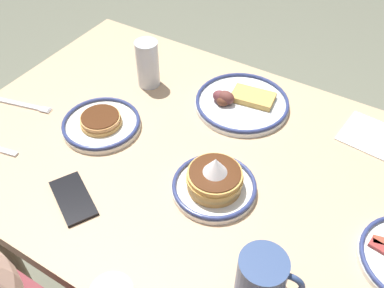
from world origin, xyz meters
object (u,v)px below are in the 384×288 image
object	(u,v)px
plate_center_pancakes	(101,123)
drinking_glass	(148,66)
plate_far_companion	(214,182)
cell_phone	(73,198)
paper_napkin	(372,136)
fork_near	(23,105)
coffee_mug	(263,276)
plate_near_main	(241,102)

from	to	relation	value
plate_center_pancakes	drinking_glass	xyz separation A→B (m)	(0.00, -0.23, 0.05)
plate_far_companion	cell_phone	world-z (taller)	plate_far_companion
drinking_glass	plate_far_companion	bearing A→B (deg)	145.02
drinking_glass	paper_napkin	distance (m)	0.66
plate_far_companion	fork_near	xyz separation A→B (m)	(0.62, 0.01, -0.03)
fork_near	drinking_glass	bearing A→B (deg)	-132.09
plate_center_pancakes	cell_phone	size ratio (longest dim) A/B	1.48
plate_center_pancakes	coffee_mug	bearing A→B (deg)	160.24
plate_center_pancakes	plate_far_companion	size ratio (longest dim) A/B	1.06
plate_center_pancakes	fork_near	size ratio (longest dim) A/B	1.18
plate_center_pancakes	fork_near	world-z (taller)	plate_center_pancakes
plate_far_companion	cell_phone	xyz separation A→B (m)	(0.27, 0.19, -0.02)
plate_near_main	drinking_glass	world-z (taller)	drinking_glass
paper_napkin	fork_near	world-z (taller)	fork_near
plate_center_pancakes	coffee_mug	xyz separation A→B (m)	(-0.57, 0.20, 0.04)
cell_phone	paper_napkin	bearing A→B (deg)	-104.23
plate_near_main	coffee_mug	size ratio (longest dim) A/B	2.09
coffee_mug	drinking_glass	xyz separation A→B (m)	(0.57, -0.43, 0.01)
plate_center_pancakes	plate_far_companion	xyz separation A→B (m)	(-0.37, 0.03, 0.01)
drinking_glass	paper_napkin	bearing A→B (deg)	-169.59
drinking_glass	fork_near	bearing A→B (deg)	47.91
cell_phone	paper_napkin	xyz separation A→B (m)	(-0.53, -0.57, -0.00)
fork_near	paper_napkin	bearing A→B (deg)	-156.18
plate_far_companion	paper_napkin	xyz separation A→B (m)	(-0.27, -0.38, -0.03)
plate_near_main	coffee_mug	bearing A→B (deg)	120.55
plate_near_main	paper_napkin	world-z (taller)	plate_near_main
coffee_mug	drinking_glass	distance (m)	0.72
plate_center_pancakes	plate_far_companion	world-z (taller)	plate_far_companion
plate_near_main	coffee_mug	xyz separation A→B (m)	(-0.28, 0.48, 0.04)
plate_near_main	fork_near	bearing A→B (deg)	31.30
drinking_glass	plate_center_pancakes	bearing A→B (deg)	91.17
plate_near_main	fork_near	xyz separation A→B (m)	(0.54, 0.33, -0.01)
drinking_glass	cell_phone	xyz separation A→B (m)	(-0.11, 0.45, -0.06)
coffee_mug	fork_near	distance (m)	0.84
coffee_mug	plate_center_pancakes	bearing A→B (deg)	-19.76
paper_napkin	plate_far_companion	bearing A→B (deg)	54.63
drinking_glass	cell_phone	bearing A→B (deg)	103.32
coffee_mug	paper_napkin	distance (m)	0.56
plate_far_companion	drinking_glass	xyz separation A→B (m)	(0.37, -0.26, 0.04)
fork_near	plate_far_companion	bearing A→B (deg)	-178.69
coffee_mug	cell_phone	xyz separation A→B (m)	(0.46, 0.02, -0.05)
plate_far_companion	coffee_mug	world-z (taller)	plate_far_companion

